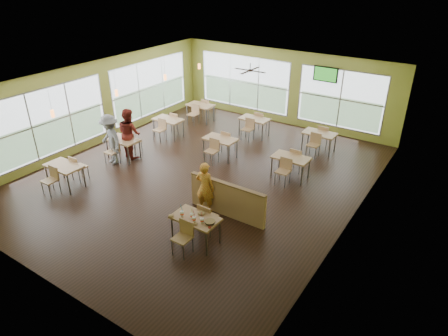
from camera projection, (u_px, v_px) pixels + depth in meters
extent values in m
plane|color=black|center=(203.00, 175.00, 13.49)|extent=(12.00, 12.00, 0.00)
plane|color=white|center=(200.00, 82.00, 12.02)|extent=(12.00, 12.00, 0.00)
cube|color=#A6A743|center=(284.00, 88.00, 17.19)|extent=(10.00, 0.04, 3.20)
cube|color=#A6A743|center=(30.00, 221.00, 8.31)|extent=(10.00, 0.04, 3.20)
cube|color=#A6A743|center=(96.00, 104.00, 15.21)|extent=(0.04, 12.00, 3.20)
cube|color=#A6A743|center=(357.00, 172.00, 10.30)|extent=(0.04, 12.00, 3.20)
cube|color=white|center=(51.00, 121.00, 13.76)|extent=(0.02, 4.50, 2.35)
cube|color=white|center=(151.00, 88.00, 17.46)|extent=(0.02, 4.50, 2.35)
cube|color=white|center=(244.00, 83.00, 18.20)|extent=(4.50, 0.02, 2.35)
cube|color=white|center=(340.00, 99.00, 15.98)|extent=(3.50, 0.02, 2.35)
cube|color=#B7BABC|center=(111.00, 130.00, 16.14)|extent=(0.04, 9.40, 0.05)
cube|color=#B7BABC|center=(287.00, 116.00, 17.62)|extent=(8.00, 0.04, 0.05)
cube|color=tan|center=(195.00, 218.00, 9.95)|extent=(1.20, 0.70, 0.04)
cube|color=brown|center=(195.00, 219.00, 9.96)|extent=(1.22, 0.71, 0.01)
cylinder|color=slate|center=(172.00, 229.00, 10.17)|extent=(0.05, 0.05, 0.71)
cylinder|color=slate|center=(206.00, 244.00, 9.64)|extent=(0.05, 0.05, 0.71)
cylinder|color=slate|center=(186.00, 218.00, 10.60)|extent=(0.05, 0.05, 0.71)
cylinder|color=slate|center=(220.00, 232.00, 10.07)|extent=(0.05, 0.05, 0.71)
cube|color=tan|center=(208.00, 217.00, 10.48)|extent=(0.42, 0.42, 0.04)
cube|color=tan|center=(212.00, 207.00, 10.52)|extent=(0.42, 0.04, 0.40)
cube|color=tan|center=(182.00, 238.00, 9.67)|extent=(0.42, 0.42, 0.04)
cube|color=tan|center=(177.00, 235.00, 9.43)|extent=(0.42, 0.04, 0.40)
cube|color=tan|center=(227.00, 200.00, 11.13)|extent=(2.40, 0.12, 1.00)
cube|color=brown|center=(227.00, 184.00, 10.89)|extent=(2.40, 0.14, 0.04)
cube|color=tan|center=(63.00, 166.00, 12.51)|extent=(1.20, 0.70, 0.04)
cube|color=brown|center=(63.00, 166.00, 12.52)|extent=(1.22, 0.71, 0.01)
cylinder|color=slate|center=(47.00, 175.00, 12.73)|extent=(0.05, 0.05, 0.71)
cylinder|color=slate|center=(69.00, 185.00, 12.20)|extent=(0.05, 0.05, 0.71)
cylinder|color=slate|center=(63.00, 168.00, 13.16)|extent=(0.05, 0.05, 0.71)
cylinder|color=slate|center=(84.00, 177.00, 12.63)|extent=(0.05, 0.05, 0.71)
cube|color=tan|center=(79.00, 167.00, 13.04)|extent=(0.42, 0.42, 0.04)
cube|color=tan|center=(83.00, 159.00, 13.08)|extent=(0.42, 0.04, 0.40)
cube|color=tan|center=(50.00, 181.00, 12.23)|extent=(0.42, 0.42, 0.04)
cube|color=tan|center=(43.00, 177.00, 11.99)|extent=(0.42, 0.04, 0.40)
cube|color=tan|center=(122.00, 140.00, 14.36)|extent=(1.20, 0.70, 0.04)
cube|color=brown|center=(122.00, 140.00, 14.37)|extent=(1.22, 0.71, 0.01)
cylinder|color=slate|center=(107.00, 148.00, 14.58)|extent=(0.05, 0.05, 0.71)
cylinder|color=slate|center=(128.00, 155.00, 14.05)|extent=(0.05, 0.05, 0.71)
cylinder|color=slate|center=(119.00, 143.00, 15.01)|extent=(0.05, 0.05, 0.71)
cylinder|color=slate|center=(140.00, 150.00, 14.48)|extent=(0.05, 0.05, 0.71)
cube|color=tan|center=(134.00, 142.00, 14.89)|extent=(0.42, 0.42, 0.04)
cube|color=tan|center=(137.00, 134.00, 14.93)|extent=(0.42, 0.04, 0.40)
cube|color=tan|center=(112.00, 152.00, 14.08)|extent=(0.42, 0.42, 0.04)
cube|color=tan|center=(107.00, 148.00, 13.84)|extent=(0.42, 0.04, 0.40)
cube|color=tan|center=(168.00, 119.00, 16.21)|extent=(1.20, 0.70, 0.04)
cube|color=brown|center=(168.00, 120.00, 16.22)|extent=(1.22, 0.71, 0.01)
cylinder|color=slate|center=(154.00, 127.00, 16.43)|extent=(0.05, 0.05, 0.71)
cylinder|color=slate|center=(174.00, 133.00, 15.90)|extent=(0.05, 0.05, 0.71)
cylinder|color=slate|center=(163.00, 123.00, 16.86)|extent=(0.05, 0.05, 0.71)
cylinder|color=slate|center=(183.00, 128.00, 16.33)|extent=(0.05, 0.05, 0.71)
cube|color=tan|center=(177.00, 122.00, 16.74)|extent=(0.42, 0.42, 0.04)
cube|color=tan|center=(180.00, 115.00, 16.78)|extent=(0.42, 0.04, 0.40)
cube|color=tan|center=(159.00, 130.00, 15.93)|extent=(0.42, 0.42, 0.04)
cube|color=tan|center=(156.00, 126.00, 15.69)|extent=(0.42, 0.04, 0.40)
cube|color=tan|center=(200.00, 105.00, 17.83)|extent=(1.20, 0.70, 0.04)
cube|color=brown|center=(200.00, 105.00, 17.85)|extent=(1.22, 0.71, 0.01)
cylinder|color=slate|center=(187.00, 112.00, 18.06)|extent=(0.05, 0.05, 0.71)
cylinder|color=slate|center=(206.00, 117.00, 17.53)|extent=(0.05, 0.05, 0.71)
cylinder|color=slate|center=(195.00, 109.00, 18.49)|extent=(0.05, 0.05, 0.71)
cylinder|color=slate|center=(214.00, 113.00, 17.96)|extent=(0.05, 0.05, 0.71)
cube|color=tan|center=(208.00, 108.00, 18.37)|extent=(0.42, 0.42, 0.04)
cube|color=tan|center=(210.00, 102.00, 18.41)|extent=(0.42, 0.04, 0.40)
cube|color=tan|center=(193.00, 114.00, 17.56)|extent=(0.42, 0.42, 0.04)
cube|color=tan|center=(190.00, 111.00, 17.31)|extent=(0.42, 0.04, 0.40)
cube|color=tan|center=(220.00, 139.00, 14.41)|extent=(1.20, 0.70, 0.04)
cube|color=brown|center=(220.00, 139.00, 14.42)|extent=(1.22, 0.71, 0.01)
cylinder|color=slate|center=(204.00, 148.00, 14.63)|extent=(0.05, 0.05, 0.71)
cylinder|color=slate|center=(228.00, 155.00, 14.10)|extent=(0.05, 0.05, 0.71)
cylinder|color=slate|center=(213.00, 142.00, 15.06)|extent=(0.05, 0.05, 0.71)
cylinder|color=slate|center=(237.00, 149.00, 14.53)|extent=(0.05, 0.05, 0.71)
cube|color=tan|center=(228.00, 141.00, 14.95)|extent=(0.42, 0.42, 0.04)
cube|color=tan|center=(231.00, 134.00, 14.99)|extent=(0.42, 0.04, 0.40)
cube|color=tan|center=(211.00, 151.00, 14.13)|extent=(0.42, 0.42, 0.04)
cube|color=tan|center=(208.00, 147.00, 13.89)|extent=(0.42, 0.04, 0.40)
cube|color=tan|center=(254.00, 119.00, 16.26)|extent=(1.20, 0.70, 0.04)
cube|color=brown|center=(254.00, 119.00, 16.27)|extent=(1.22, 0.71, 0.01)
cylinder|color=slate|center=(239.00, 127.00, 16.48)|extent=(0.05, 0.05, 0.71)
cylinder|color=slate|center=(262.00, 132.00, 15.95)|extent=(0.05, 0.05, 0.71)
cylinder|color=slate|center=(246.00, 123.00, 16.91)|extent=(0.05, 0.05, 0.71)
cylinder|color=slate|center=(269.00, 128.00, 16.38)|extent=(0.05, 0.05, 0.71)
cube|color=tan|center=(261.00, 121.00, 16.80)|extent=(0.42, 0.42, 0.04)
cube|color=tan|center=(263.00, 115.00, 16.84)|extent=(0.42, 0.04, 0.40)
cube|color=tan|center=(247.00, 129.00, 15.98)|extent=(0.42, 0.42, 0.04)
cube|color=tan|center=(245.00, 126.00, 15.74)|extent=(0.42, 0.04, 0.40)
cube|color=tan|center=(291.00, 157.00, 13.03)|extent=(1.20, 0.70, 0.04)
cube|color=brown|center=(291.00, 158.00, 13.05)|extent=(1.22, 0.71, 0.01)
cylinder|color=slate|center=(272.00, 167.00, 13.26)|extent=(0.05, 0.05, 0.71)
cylinder|color=slate|center=(302.00, 175.00, 12.73)|extent=(0.05, 0.05, 0.71)
cylinder|color=slate|center=(279.00, 160.00, 13.69)|extent=(0.05, 0.05, 0.71)
cylinder|color=slate|center=(309.00, 168.00, 13.16)|extent=(0.05, 0.05, 0.71)
cube|color=tan|center=(297.00, 159.00, 13.57)|extent=(0.42, 0.42, 0.04)
cube|color=tan|center=(300.00, 151.00, 13.61)|extent=(0.42, 0.04, 0.40)
cube|color=tan|center=(283.00, 172.00, 12.76)|extent=(0.42, 0.42, 0.04)
cube|color=tan|center=(281.00, 168.00, 12.51)|extent=(0.42, 0.04, 0.40)
cube|color=tan|center=(320.00, 133.00, 14.88)|extent=(1.20, 0.70, 0.04)
cube|color=brown|center=(320.00, 134.00, 14.90)|extent=(1.22, 0.71, 0.01)
cylinder|color=slate|center=(302.00, 142.00, 15.11)|extent=(0.05, 0.05, 0.71)
cylinder|color=slate|center=(330.00, 148.00, 14.58)|extent=(0.05, 0.05, 0.71)
cylinder|color=slate|center=(308.00, 137.00, 15.54)|extent=(0.05, 0.05, 0.71)
cylinder|color=slate|center=(335.00, 143.00, 15.01)|extent=(0.05, 0.05, 0.71)
cube|color=tan|center=(324.00, 135.00, 15.42)|extent=(0.42, 0.42, 0.04)
cube|color=tan|center=(327.00, 129.00, 15.46)|extent=(0.42, 0.04, 0.40)
cube|color=tan|center=(313.00, 145.00, 14.61)|extent=(0.42, 0.42, 0.04)
cube|color=tan|center=(312.00, 141.00, 14.36)|extent=(0.42, 0.04, 0.40)
cylinder|color=#2D2119|center=(50.00, 100.00, 11.53)|extent=(0.01, 0.01, 0.70)
cylinder|color=orange|center=(53.00, 114.00, 11.72)|extent=(0.11, 0.11, 0.22)
cylinder|color=#2D2119|center=(115.00, 81.00, 13.38)|extent=(0.01, 0.01, 0.70)
cylinder|color=orange|center=(117.00, 93.00, 13.57)|extent=(0.11, 0.11, 0.22)
cylinder|color=#2D2119|center=(164.00, 67.00, 15.23)|extent=(0.01, 0.01, 0.70)
cylinder|color=orange|center=(165.00, 77.00, 15.42)|extent=(0.11, 0.11, 0.22)
cylinder|color=#2D2119|center=(199.00, 57.00, 16.86)|extent=(0.01, 0.01, 0.70)
cylinder|color=orange|center=(199.00, 66.00, 17.04)|extent=(0.11, 0.11, 0.22)
cylinder|color=#2D2119|center=(250.00, 67.00, 14.29)|extent=(0.03, 0.03, 0.24)
cylinder|color=#2D2119|center=(250.00, 70.00, 14.36)|extent=(0.16, 0.16, 0.06)
cube|color=#2D2119|center=(259.00, 72.00, 14.19)|extent=(0.55, 0.10, 0.01)
cube|color=#2D2119|center=(255.00, 69.00, 14.62)|extent=(0.10, 0.55, 0.01)
cube|color=#2D2119|center=(242.00, 69.00, 14.53)|extent=(0.55, 0.10, 0.01)
cube|color=#2D2119|center=(245.00, 72.00, 14.10)|extent=(0.10, 0.55, 0.01)
cube|color=black|center=(326.00, 74.00, 15.84)|extent=(1.00, 0.06, 0.60)
cube|color=green|center=(325.00, 74.00, 15.82)|extent=(0.90, 0.01, 0.52)
imported|color=#D05417|center=(205.00, 187.00, 11.21)|extent=(0.61, 0.44, 1.55)
imported|color=maroon|center=(129.00, 133.00, 14.42)|extent=(1.03, 0.89, 1.83)
imported|color=slate|center=(110.00, 140.00, 13.92)|extent=(1.31, 0.99, 1.80)
cone|color=white|center=(182.00, 214.00, 9.96)|extent=(0.10, 0.10, 0.13)
cylinder|color=red|center=(182.00, 214.00, 9.96)|extent=(0.09, 0.09, 0.04)
cylinder|color=white|center=(182.00, 211.00, 9.93)|extent=(0.10, 0.10, 0.01)
cylinder|color=#1E9FEC|center=(182.00, 208.00, 9.87)|extent=(0.03, 0.06, 0.24)
cone|color=white|center=(192.00, 216.00, 9.89)|extent=(0.09, 0.09, 0.12)
cylinder|color=red|center=(192.00, 216.00, 9.89)|extent=(0.08, 0.08, 0.04)
cylinder|color=white|center=(192.00, 214.00, 9.86)|extent=(0.09, 0.09, 0.01)
cylinder|color=#CBD020|center=(192.00, 210.00, 9.81)|extent=(0.01, 0.06, 0.22)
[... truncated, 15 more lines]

